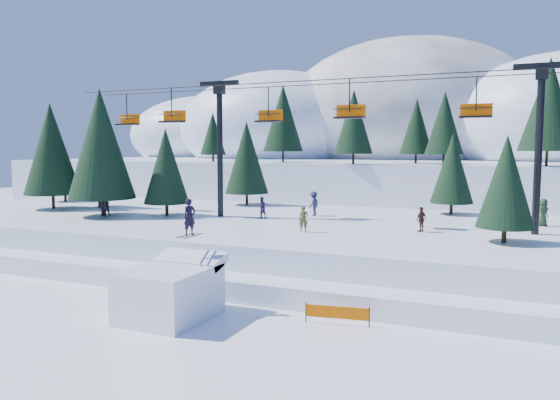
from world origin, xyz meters
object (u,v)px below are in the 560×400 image
at_px(chairlift, 346,125).
at_px(banner_far, 426,309).
at_px(jump_kicker, 171,290).
at_px(banner_near, 337,313).

distance_m(chairlift, banner_far, 16.51).
bearing_deg(banner_far, jump_kicker, -158.40).
xyz_separation_m(jump_kicker, banner_near, (7.27, 2.05, -0.73)).
xyz_separation_m(jump_kicker, banner_far, (10.74, 4.25, -0.73)).
height_order(jump_kicker, banner_near, jump_kicker).
relative_size(banner_near, banner_far, 1.01).
bearing_deg(jump_kicker, banner_near, 15.76).
relative_size(jump_kicker, banner_far, 1.91).
relative_size(chairlift, banner_far, 16.43).
xyz_separation_m(banner_near, banner_far, (3.47, 2.20, 0.00)).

